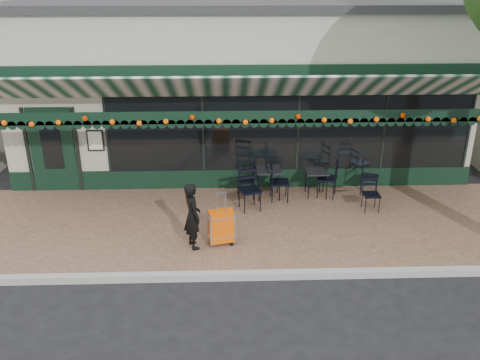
{
  "coord_description": "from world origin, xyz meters",
  "views": [
    {
      "loc": [
        -0.48,
        -8.29,
        5.46
      ],
      "look_at": [
        -0.15,
        1.6,
        1.35
      ],
      "focal_mm": 38.0,
      "sensor_mm": 36.0,
      "label": 1
    }
  ],
  "objects_px": {
    "chair_a_front": "(371,195)",
    "chair_b_left": "(246,181)",
    "chair_a_right": "(370,177)",
    "suitcase": "(221,227)",
    "chair_a_left": "(327,179)",
    "chair_b_right": "(280,182)",
    "woman": "(192,216)",
    "chair_b_front": "(250,191)",
    "cafe_table_b": "(269,172)",
    "cafe_table_a": "(317,173)"
  },
  "relations": [
    {
      "from": "chair_a_left",
      "to": "chair_b_left",
      "type": "bearing_deg",
      "value": -71.77
    },
    {
      "from": "chair_b_left",
      "to": "chair_a_right",
      "type": "bearing_deg",
      "value": 90.31
    },
    {
      "from": "cafe_table_a",
      "to": "chair_a_front",
      "type": "xyz_separation_m",
      "value": [
        1.15,
        -0.89,
        -0.21
      ]
    },
    {
      "from": "cafe_table_b",
      "to": "cafe_table_a",
      "type": "bearing_deg",
      "value": 1.75
    },
    {
      "from": "suitcase",
      "to": "chair_a_right",
      "type": "relative_size",
      "value": 1.29
    },
    {
      "from": "suitcase",
      "to": "chair_b_right",
      "type": "bearing_deg",
      "value": 42.55
    },
    {
      "from": "suitcase",
      "to": "chair_a_left",
      "type": "xyz_separation_m",
      "value": [
        2.65,
        2.32,
        0.09
      ]
    },
    {
      "from": "suitcase",
      "to": "chair_a_left",
      "type": "distance_m",
      "value": 3.52
    },
    {
      "from": "chair_a_left",
      "to": "chair_a_right",
      "type": "xyz_separation_m",
      "value": [
        1.1,
        0.11,
        -0.03
      ]
    },
    {
      "from": "suitcase",
      "to": "cafe_table_b",
      "type": "relative_size",
      "value": 1.56
    },
    {
      "from": "chair_a_front",
      "to": "chair_b_front",
      "type": "height_order",
      "value": "chair_b_front"
    },
    {
      "from": "suitcase",
      "to": "chair_a_right",
      "type": "height_order",
      "value": "suitcase"
    },
    {
      "from": "chair_a_front",
      "to": "chair_b_front",
      "type": "xyz_separation_m",
      "value": [
        -2.86,
        0.16,
        0.09
      ]
    },
    {
      "from": "suitcase",
      "to": "cafe_table_a",
      "type": "height_order",
      "value": "suitcase"
    },
    {
      "from": "cafe_table_b",
      "to": "chair_b_right",
      "type": "height_order",
      "value": "chair_b_right"
    },
    {
      "from": "cafe_table_a",
      "to": "chair_b_left",
      "type": "relative_size",
      "value": 0.76
    },
    {
      "from": "suitcase",
      "to": "chair_a_left",
      "type": "height_order",
      "value": "suitcase"
    },
    {
      "from": "chair_a_left",
      "to": "chair_a_right",
      "type": "bearing_deg",
      "value": 114.07
    },
    {
      "from": "suitcase",
      "to": "chair_b_front",
      "type": "bearing_deg",
      "value": 54.03
    },
    {
      "from": "cafe_table_b",
      "to": "chair_b_right",
      "type": "distance_m",
      "value": 0.38
    },
    {
      "from": "chair_a_left",
      "to": "chair_a_right",
      "type": "relative_size",
      "value": 1.06
    },
    {
      "from": "chair_b_front",
      "to": "chair_a_front",
      "type": "bearing_deg",
      "value": -20.43
    },
    {
      "from": "suitcase",
      "to": "chair_b_left",
      "type": "relative_size",
      "value": 1.31
    },
    {
      "from": "cafe_table_a",
      "to": "chair_a_front",
      "type": "relative_size",
      "value": 0.85
    },
    {
      "from": "cafe_table_b",
      "to": "chair_b_front",
      "type": "bearing_deg",
      "value": -126.0
    },
    {
      "from": "chair_b_front",
      "to": "chair_a_right",
      "type": "bearing_deg",
      "value": -2.63
    },
    {
      "from": "chair_a_front",
      "to": "chair_a_right",
      "type": "bearing_deg",
      "value": 76.67
    },
    {
      "from": "chair_a_front",
      "to": "chair_b_left",
      "type": "relative_size",
      "value": 0.89
    },
    {
      "from": "woman",
      "to": "chair_a_right",
      "type": "height_order",
      "value": "woman"
    },
    {
      "from": "chair_a_right",
      "to": "chair_a_front",
      "type": "relative_size",
      "value": 1.14
    },
    {
      "from": "woman",
      "to": "chair_a_right",
      "type": "bearing_deg",
      "value": -82.11
    },
    {
      "from": "chair_b_left",
      "to": "chair_b_front",
      "type": "relative_size",
      "value": 0.92
    },
    {
      "from": "cafe_table_b",
      "to": "chair_b_front",
      "type": "xyz_separation_m",
      "value": [
        -0.51,
        -0.7,
        -0.19
      ]
    },
    {
      "from": "cafe_table_a",
      "to": "chair_a_right",
      "type": "distance_m",
      "value": 1.38
    },
    {
      "from": "chair_b_right",
      "to": "chair_b_front",
      "type": "height_order",
      "value": "chair_b_front"
    },
    {
      "from": "woman",
      "to": "cafe_table_a",
      "type": "xyz_separation_m",
      "value": [
        2.97,
        2.46,
        -0.1
      ]
    },
    {
      "from": "cafe_table_b",
      "to": "chair_a_front",
      "type": "bearing_deg",
      "value": -19.98
    },
    {
      "from": "cafe_table_a",
      "to": "chair_b_right",
      "type": "bearing_deg",
      "value": -166.35
    },
    {
      "from": "chair_a_left",
      "to": "chair_b_right",
      "type": "distance_m",
      "value": 1.23
    },
    {
      "from": "chair_a_right",
      "to": "chair_b_right",
      "type": "xyz_separation_m",
      "value": [
        -2.32,
        -0.3,
        0.02
      ]
    },
    {
      "from": "chair_b_left",
      "to": "chair_b_right",
      "type": "height_order",
      "value": "chair_b_right"
    },
    {
      "from": "chair_b_left",
      "to": "woman",
      "type": "bearing_deg",
      "value": -27.61
    },
    {
      "from": "cafe_table_a",
      "to": "chair_a_left",
      "type": "bearing_deg",
      "value": -8.69
    },
    {
      "from": "chair_a_left",
      "to": "chair_a_front",
      "type": "xyz_separation_m",
      "value": [
        0.89,
        -0.85,
        -0.08
      ]
    },
    {
      "from": "chair_b_right",
      "to": "chair_a_right",
      "type": "bearing_deg",
      "value": -82.22
    },
    {
      "from": "chair_a_right",
      "to": "chair_a_front",
      "type": "bearing_deg",
      "value": -174.27
    },
    {
      "from": "chair_a_left",
      "to": "chair_a_right",
      "type": "distance_m",
      "value": 1.11
    },
    {
      "from": "woman",
      "to": "cafe_table_b",
      "type": "bearing_deg",
      "value": -58.36
    },
    {
      "from": "chair_b_front",
      "to": "cafe_table_a",
      "type": "bearing_deg",
      "value": 5.94
    },
    {
      "from": "chair_a_right",
      "to": "chair_b_right",
      "type": "bearing_deg",
      "value": 115.83
    }
  ]
}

